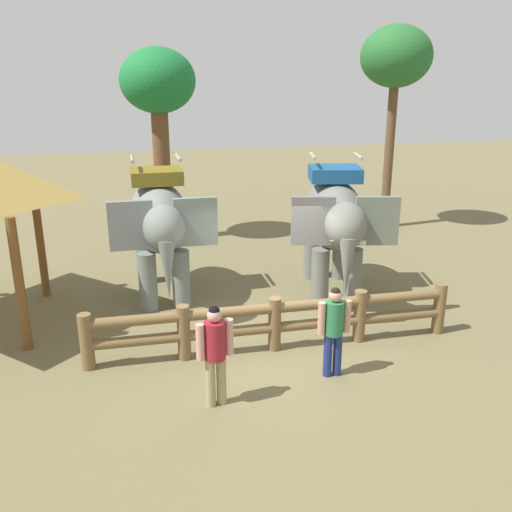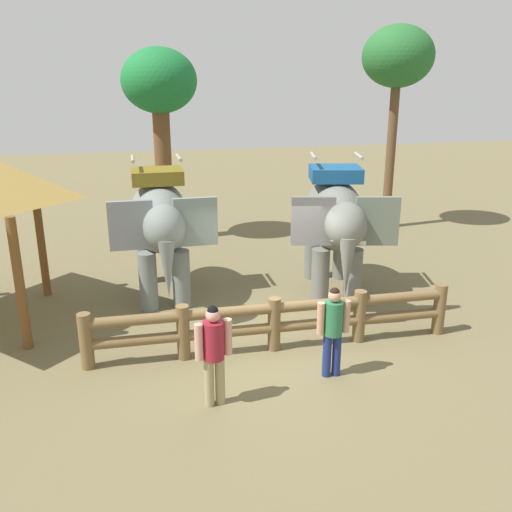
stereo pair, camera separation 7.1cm
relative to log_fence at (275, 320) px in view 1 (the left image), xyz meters
name	(u,v)px [view 1 (the left image)]	position (x,y,z in m)	size (l,w,h in m)	color
ground_plane	(273,346)	(0.00, 0.11, -0.61)	(60.00, 60.00, 0.00)	brown
log_fence	(275,320)	(0.00, 0.00, 0.00)	(7.08, 0.40, 1.05)	brown
elephant_near_left	(160,222)	(-1.85, 3.11, 1.23)	(2.17, 3.79, 3.27)	slate
elephant_center	(334,219)	(2.07, 2.37, 1.25)	(2.46, 3.94, 3.30)	slate
tourist_woman_in_black	(334,325)	(0.72, -1.16, 0.34)	(0.58, 0.33, 1.64)	navy
tourist_man_in_blue	(215,349)	(-1.39, -1.57, 0.38)	(0.59, 0.38, 1.70)	tan
tree_far_left	(158,91)	(-1.39, 7.95, 3.96)	(2.22, 2.22, 5.80)	brown
tree_back_center	(396,61)	(6.07, 7.75, 4.82)	(2.26, 2.26, 6.53)	brown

